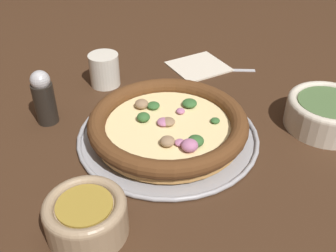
{
  "coord_description": "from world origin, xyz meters",
  "views": [
    {
      "loc": [
        0.6,
        -0.04,
        0.46
      ],
      "look_at": [
        0.0,
        0.0,
        0.03
      ],
      "focal_mm": 42.0,
      "sensor_mm": 36.0,
      "label": 1
    }
  ],
  "objects_px": {
    "pizza_tray": "(168,135)",
    "fork": "(213,70)",
    "pizza": "(168,124)",
    "bowl_far": "(327,112)",
    "pepper_shaker": "(44,97)",
    "napkin": "(199,66)",
    "bowl_near": "(86,215)",
    "drinking_cup": "(104,70)"
  },
  "relations": [
    {
      "from": "pizza_tray",
      "to": "napkin",
      "type": "xyz_separation_m",
      "value": [
        -0.29,
        0.1,
        -0.0
      ]
    },
    {
      "from": "pepper_shaker",
      "to": "drinking_cup",
      "type": "bearing_deg",
      "value": 143.54
    },
    {
      "from": "pizza_tray",
      "to": "fork",
      "type": "relative_size",
      "value": 1.88
    },
    {
      "from": "pizza_tray",
      "to": "fork",
      "type": "distance_m",
      "value": 0.3
    },
    {
      "from": "bowl_near",
      "to": "drinking_cup",
      "type": "relative_size",
      "value": 1.58
    },
    {
      "from": "drinking_cup",
      "to": "fork",
      "type": "bearing_deg",
      "value": 101.23
    },
    {
      "from": "pizza_tray",
      "to": "pepper_shaker",
      "type": "height_order",
      "value": "pepper_shaker"
    },
    {
      "from": "pizza_tray",
      "to": "drinking_cup",
      "type": "xyz_separation_m",
      "value": [
        -0.22,
        -0.13,
        0.03
      ]
    },
    {
      "from": "pizza",
      "to": "pepper_shaker",
      "type": "height_order",
      "value": "pepper_shaker"
    },
    {
      "from": "pizza_tray",
      "to": "bowl_near",
      "type": "bearing_deg",
      "value": -30.99
    },
    {
      "from": "fork",
      "to": "pepper_shaker",
      "type": "bearing_deg",
      "value": 34.09
    },
    {
      "from": "drinking_cup",
      "to": "fork",
      "type": "distance_m",
      "value": 0.27
    },
    {
      "from": "pizza",
      "to": "bowl_far",
      "type": "bearing_deg",
      "value": 93.21
    },
    {
      "from": "bowl_near",
      "to": "napkin",
      "type": "height_order",
      "value": "bowl_near"
    },
    {
      "from": "fork",
      "to": "bowl_far",
      "type": "bearing_deg",
      "value": 132.22
    },
    {
      "from": "bowl_near",
      "to": "bowl_far",
      "type": "relative_size",
      "value": 0.75
    },
    {
      "from": "pizza_tray",
      "to": "pepper_shaker",
      "type": "distance_m",
      "value": 0.26
    },
    {
      "from": "pepper_shaker",
      "to": "bowl_near",
      "type": "bearing_deg",
      "value": 20.69
    },
    {
      "from": "bowl_far",
      "to": "drinking_cup",
      "type": "relative_size",
      "value": 2.12
    },
    {
      "from": "napkin",
      "to": "pepper_shaker",
      "type": "distance_m",
      "value": 0.41
    },
    {
      "from": "bowl_near",
      "to": "napkin",
      "type": "xyz_separation_m",
      "value": [
        -0.51,
        0.23,
        -0.03
      ]
    },
    {
      "from": "pizza_tray",
      "to": "napkin",
      "type": "relative_size",
      "value": 2.02
    },
    {
      "from": "pizza_tray",
      "to": "fork",
      "type": "bearing_deg",
      "value": 153.77
    },
    {
      "from": "bowl_far",
      "to": "drinking_cup",
      "type": "height_order",
      "value": "drinking_cup"
    },
    {
      "from": "drinking_cup",
      "to": "bowl_far",
      "type": "bearing_deg",
      "value": 66.13
    },
    {
      "from": "bowl_far",
      "to": "drinking_cup",
      "type": "xyz_separation_m",
      "value": [
        -0.2,
        -0.45,
        0.0
      ]
    },
    {
      "from": "drinking_cup",
      "to": "napkin",
      "type": "height_order",
      "value": "drinking_cup"
    },
    {
      "from": "bowl_far",
      "to": "napkin",
      "type": "distance_m",
      "value": 0.35
    },
    {
      "from": "fork",
      "to": "pizza",
      "type": "bearing_deg",
      "value": 69.92
    },
    {
      "from": "bowl_near",
      "to": "pepper_shaker",
      "type": "height_order",
      "value": "pepper_shaker"
    },
    {
      "from": "pizza",
      "to": "drinking_cup",
      "type": "relative_size",
      "value": 4.03
    },
    {
      "from": "napkin",
      "to": "bowl_near",
      "type": "bearing_deg",
      "value": -24.29
    },
    {
      "from": "bowl_far",
      "to": "pepper_shaker",
      "type": "xyz_separation_m",
      "value": [
        -0.05,
        -0.56,
        0.02
      ]
    },
    {
      "from": "bowl_near",
      "to": "napkin",
      "type": "bearing_deg",
      "value": 155.71
    },
    {
      "from": "pizza_tray",
      "to": "bowl_far",
      "type": "bearing_deg",
      "value": 93.17
    },
    {
      "from": "pizza",
      "to": "bowl_near",
      "type": "distance_m",
      "value": 0.26
    },
    {
      "from": "fork",
      "to": "pizza_tray",
      "type": "bearing_deg",
      "value": 69.87
    },
    {
      "from": "pizza_tray",
      "to": "napkin",
      "type": "bearing_deg",
      "value": 161.35
    },
    {
      "from": "pizza",
      "to": "drinking_cup",
      "type": "height_order",
      "value": "drinking_cup"
    },
    {
      "from": "pizza_tray",
      "to": "pizza",
      "type": "height_order",
      "value": "pizza"
    },
    {
      "from": "pizza",
      "to": "bowl_far",
      "type": "height_order",
      "value": "bowl_far"
    },
    {
      "from": "bowl_far",
      "to": "drinking_cup",
      "type": "distance_m",
      "value": 0.49
    }
  ]
}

